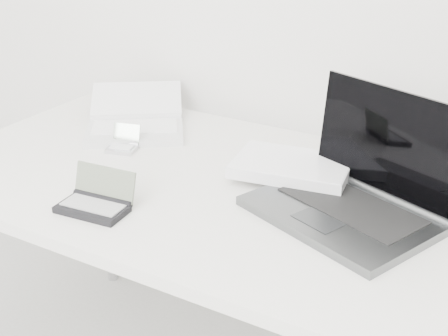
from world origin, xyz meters
The scene contains 5 objects.
desk centered at (0.00, 1.55, 0.68)m, with size 1.60×0.80×0.73m.
laptop_large centered at (0.20, 1.59, 0.77)m, with size 0.56×0.43×0.26m.
netbook_open_white centered at (-0.46, 1.73, 0.75)m, with size 0.42×0.44×0.08m.
pda_silver centered at (-0.39, 1.59, 0.74)m, with size 0.09×0.10×0.06m.
palmtop_charcoal centered at (-0.23, 1.29, 0.75)m, with size 0.16×0.12×0.08m.
Camera 1 is at (0.62, 0.39, 1.39)m, focal length 50.00 mm.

